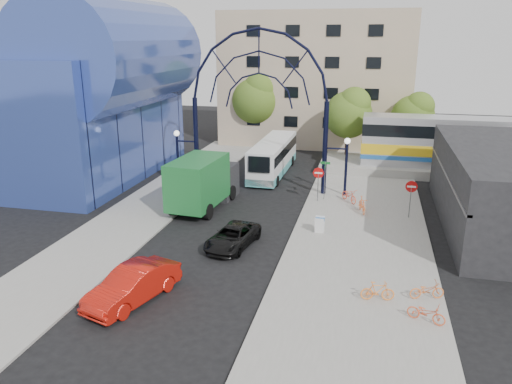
% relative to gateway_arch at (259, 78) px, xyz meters
% --- Properties ---
extents(ground, '(120.00, 120.00, 0.00)m').
position_rel_gateway_arch_xyz_m(ground, '(0.00, -14.00, -8.56)').
color(ground, black).
rests_on(ground, ground).
extents(sidewalk_east, '(8.00, 56.00, 0.12)m').
position_rel_gateway_arch_xyz_m(sidewalk_east, '(8.00, -10.00, -8.50)').
color(sidewalk_east, gray).
rests_on(sidewalk_east, ground).
extents(plaza_west, '(5.00, 50.00, 0.12)m').
position_rel_gateway_arch_xyz_m(plaza_west, '(-6.50, -8.00, -8.50)').
color(plaza_west, gray).
rests_on(plaza_west, ground).
extents(gateway_arch, '(13.64, 0.44, 12.10)m').
position_rel_gateway_arch_xyz_m(gateway_arch, '(0.00, 0.00, 0.00)').
color(gateway_arch, black).
rests_on(gateway_arch, ground).
extents(stop_sign, '(0.80, 0.07, 2.50)m').
position_rel_gateway_arch_xyz_m(stop_sign, '(4.80, -2.00, -6.56)').
color(stop_sign, slate).
rests_on(stop_sign, sidewalk_east).
extents(do_not_enter_sign, '(0.76, 0.07, 2.48)m').
position_rel_gateway_arch_xyz_m(do_not_enter_sign, '(11.00, -4.00, -6.58)').
color(do_not_enter_sign, slate).
rests_on(do_not_enter_sign, sidewalk_east).
extents(street_name_sign, '(0.70, 0.70, 2.80)m').
position_rel_gateway_arch_xyz_m(street_name_sign, '(5.20, -1.40, -6.43)').
color(street_name_sign, slate).
rests_on(street_name_sign, sidewalk_east).
extents(sandwich_board, '(0.55, 0.61, 0.99)m').
position_rel_gateway_arch_xyz_m(sandwich_board, '(5.60, -8.02, -7.81)').
color(sandwich_board, white).
rests_on(sandwich_board, sidewalk_east).
extents(transit_hall, '(16.50, 18.00, 14.50)m').
position_rel_gateway_arch_xyz_m(transit_hall, '(-15.30, 1.00, -1.86)').
color(transit_hall, '#33499C').
rests_on(transit_hall, ground).
extents(commercial_block_east, '(6.00, 16.00, 5.00)m').
position_rel_gateway_arch_xyz_m(commercial_block_east, '(16.00, -4.00, -6.06)').
color(commercial_block_east, black).
rests_on(commercial_block_east, ground).
extents(apartment_block, '(20.00, 12.10, 14.00)m').
position_rel_gateway_arch_xyz_m(apartment_block, '(2.00, 20.97, -1.55)').
color(apartment_block, '#C8AC8B').
rests_on(apartment_block, ground).
extents(tree_north_a, '(4.48, 4.48, 7.00)m').
position_rel_gateway_arch_xyz_m(tree_north_a, '(6.12, 11.93, -3.95)').
color(tree_north_a, '#382314').
rests_on(tree_north_a, ground).
extents(tree_north_b, '(5.12, 5.12, 8.00)m').
position_rel_gateway_arch_xyz_m(tree_north_b, '(-3.88, 15.93, -3.29)').
color(tree_north_b, '#382314').
rests_on(tree_north_b, ground).
extents(tree_north_c, '(4.16, 4.16, 6.50)m').
position_rel_gateway_arch_xyz_m(tree_north_c, '(12.12, 13.93, -4.28)').
color(tree_north_c, '#382314').
rests_on(tree_north_c, ground).
extents(city_bus, '(2.56, 10.49, 2.87)m').
position_rel_gateway_arch_xyz_m(city_bus, '(0.08, 5.25, -7.06)').
color(city_bus, white).
rests_on(city_bus, ground).
extents(green_truck, '(3.27, 7.45, 3.67)m').
position_rel_gateway_arch_xyz_m(green_truck, '(-2.83, -4.69, -6.73)').
color(green_truck, black).
rests_on(green_truck, ground).
extents(black_suv, '(2.69, 4.61, 1.21)m').
position_rel_gateway_arch_xyz_m(black_suv, '(1.02, -11.00, -7.95)').
color(black_suv, black).
rests_on(black_suv, ground).
extents(red_sedan, '(3.08, 5.15, 1.60)m').
position_rel_gateway_arch_xyz_m(red_sedan, '(-1.68, -17.88, -7.76)').
color(red_sedan, '#B8150B').
rests_on(red_sedan, ground).
extents(bike_near_a, '(1.57, 1.88, 0.97)m').
position_rel_gateway_arch_xyz_m(bike_near_a, '(7.01, -1.61, -7.95)').
color(bike_near_a, '#F85031').
rests_on(bike_near_a, sidewalk_east).
extents(bike_near_b, '(0.91, 1.83, 1.06)m').
position_rel_gateway_arch_xyz_m(bike_near_b, '(7.98, -3.73, -7.91)').
color(bike_near_b, orange).
rests_on(bike_near_b, sidewalk_east).
extents(bike_far_a, '(1.66, 0.96, 0.83)m').
position_rel_gateway_arch_xyz_m(bike_far_a, '(11.18, -14.84, -8.02)').
color(bike_far_a, orange).
rests_on(bike_far_a, sidewalk_east).
extents(bike_far_b, '(1.56, 0.66, 0.91)m').
position_rel_gateway_arch_xyz_m(bike_far_b, '(9.01, -15.51, -7.98)').
color(bike_far_b, orange).
rests_on(bike_far_b, sidewalk_east).
extents(bike_far_c, '(1.68, 1.08, 0.83)m').
position_rel_gateway_arch_xyz_m(bike_far_c, '(10.98, -16.87, -8.02)').
color(bike_far_c, '#EC5B2F').
rests_on(bike_far_c, sidewalk_east).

